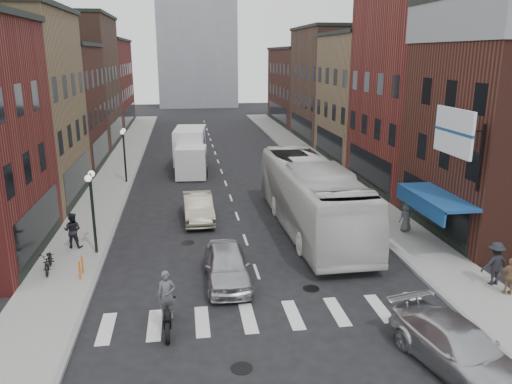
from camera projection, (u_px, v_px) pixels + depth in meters
ground at (260, 281)px, 21.42m from camera, size 160.00×160.00×0.00m
sidewalk_left at (118, 171)px, 41.19m from camera, size 3.00×74.00×0.15m
sidewalk_right at (318, 165)px, 43.56m from camera, size 3.00×74.00×0.15m
curb_left at (137, 171)px, 41.42m from camera, size 0.20×74.00×0.16m
curb_right at (301, 166)px, 43.37m from camera, size 0.20×74.00×0.16m
crosswalk_stripes at (272, 316)px, 18.56m from camera, size 12.00×2.20×0.01m
bldg_left_mid_b at (35, 108)px, 40.83m from camera, size 10.30×10.20×10.30m
bldg_left_far_a at (63, 82)px, 50.92m from camera, size 10.30×12.20×13.30m
bldg_left_far_b at (88, 84)px, 64.53m from camera, size 10.30×16.20×11.30m
bldg_right_mid_a at (441, 87)px, 34.95m from camera, size 10.30×10.20×14.30m
bldg_right_mid_b at (384, 97)px, 44.88m from camera, size 10.30×10.20×11.30m
bldg_right_far_a at (346, 84)px, 55.23m from camera, size 10.30×12.20×12.30m
bldg_right_far_b at (313, 86)px, 68.85m from camera, size 10.30×16.20×10.30m
awning_blue at (433, 198)px, 24.35m from camera, size 1.80×5.00×0.78m
billboard_sign at (455, 133)px, 21.46m from camera, size 1.52×3.00×3.70m
streetlamp_near at (92, 198)px, 23.42m from camera, size 0.32×1.22×4.11m
streetlamp_far at (124, 145)px, 36.77m from camera, size 0.32×1.22×4.11m
bike_rack at (81, 268)px, 21.45m from camera, size 0.08×0.68×0.80m
box_truck at (190, 151)px, 41.08m from camera, size 2.84×8.02×3.41m
motorcycle_rider at (167, 304)px, 17.29m from camera, size 0.63×2.25×2.29m
transit_bus at (311, 196)px, 27.33m from camera, size 3.42×13.66×3.79m
sedan_left_near at (227, 265)px, 21.13m from camera, size 1.86×4.61×1.57m
sedan_left_far at (198, 207)px, 29.11m from camera, size 1.79×4.76×1.55m
curb_car at (458, 348)px, 15.26m from camera, size 3.16×5.43×1.48m
parked_bicycle at (49, 261)px, 21.99m from camera, size 0.86×1.89×0.96m
ped_left_solo at (73, 230)px, 24.56m from camera, size 0.94×0.65×1.78m
ped_right_a at (495, 263)px, 20.60m from camera, size 1.26×0.73×1.85m
ped_right_b at (510, 276)px, 19.77m from camera, size 0.98×0.68×1.52m
ped_right_c at (406, 217)px, 26.88m from camera, size 0.87×0.68×1.56m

